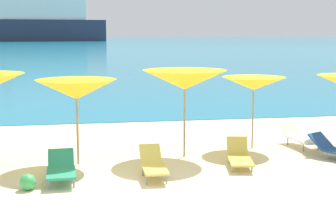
{
  "coord_description": "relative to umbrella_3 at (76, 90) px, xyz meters",
  "views": [
    {
      "loc": [
        -1.32,
        -9.76,
        3.26
      ],
      "look_at": [
        0.96,
        3.18,
        1.2
      ],
      "focal_mm": 53.78,
      "sensor_mm": 36.0,
      "label": 1
    }
  ],
  "objects": [
    {
      "name": "ground_plane",
      "position": [
        1.41,
        7.22,
        -2.04
      ],
      "size": [
        50.0,
        100.0,
        0.3
      ],
      "primitive_type": "cube",
      "color": "beige"
    },
    {
      "name": "ocean_water",
      "position": [
        1.41,
        225.74,
        -1.88
      ],
      "size": [
        650.0,
        440.0,
        0.02
      ],
      "primitive_type": "cube",
      "color": "teal",
      "rests_on": "ground_plane"
    },
    {
      "name": "umbrella_3",
      "position": [
        0.0,
        0.0,
        0.0
      ],
      "size": [
        2.21,
        2.21,
        2.14
      ],
      "color": "#9E7F59",
      "rests_on": "ground_plane"
    },
    {
      "name": "umbrella_4",
      "position": [
        2.79,
        0.31,
        0.17
      ],
      "size": [
        2.31,
        2.31,
        2.31
      ],
      "color": "#9E7F59",
      "rests_on": "ground_plane"
    },
    {
      "name": "umbrella_5",
      "position": [
        4.91,
        0.93,
        -0.03
      ],
      "size": [
        1.85,
        1.85,
        2.05
      ],
      "color": "#9E7F59",
      "rests_on": "ground_plane"
    },
    {
      "name": "lounge_chair_2",
      "position": [
        3.94,
        -0.91,
        -1.63
      ],
      "size": [
        0.79,
        1.47,
        0.63
      ],
      "rotation": [
        0.0,
        0.0,
        -0.19
      ],
      "color": "#D8BF4C",
      "rests_on": "ground_plane"
    },
    {
      "name": "lounge_chair_6",
      "position": [
        1.69,
        -1.5,
        -1.57
      ],
      "size": [
        0.53,
        1.47,
        0.63
      ],
      "rotation": [
        0.0,
        0.0,
        -0.01
      ],
      "color": "#D8BF4C",
      "rests_on": "ground_plane"
    },
    {
      "name": "lounge_chair_9",
      "position": [
        -0.37,
        -1.45,
        -1.59
      ],
      "size": [
        0.65,
        1.47,
        0.59
      ],
      "rotation": [
        0.0,
        0.0,
        0.03
      ],
      "color": "#268C66",
      "rests_on": "ground_plane"
    },
    {
      "name": "lounge_chair_10",
      "position": [
        6.34,
        0.87,
        -1.6
      ],
      "size": [
        0.69,
        1.64,
        0.58
      ],
      "rotation": [
        0.0,
        0.0,
        0.1
      ],
      "color": "white",
      "rests_on": "ground_plane"
    },
    {
      "name": "beach_ball",
      "position": [
        -1.04,
        -1.99,
        -1.72
      ],
      "size": [
        0.34,
        0.34,
        0.34
      ],
      "primitive_type": "sphere",
      "color": "#3FB259",
      "rests_on": "ground_plane"
    },
    {
      "name": "cruise_ship",
      "position": [
        -21.49,
        202.85,
        6.43
      ],
      "size": [
        65.81,
        16.58,
        21.76
      ],
      "rotation": [
        0.0,
        0.0,
        0.1
      ],
      "color": "#262D47",
      "rests_on": "ocean_water"
    }
  ]
}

